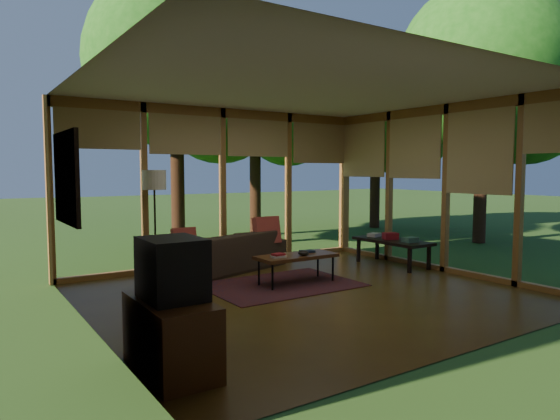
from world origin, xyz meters
TOP-DOWN VIEW (x-y plane):
  - floor at (0.00, 0.00)m, footprint 5.50×5.50m
  - ceiling at (0.00, 0.00)m, footprint 5.50×5.50m
  - wall_left at (-2.75, 0.00)m, footprint 0.04×5.00m
  - wall_front at (0.00, -2.50)m, footprint 5.50×0.04m
  - window_wall_back at (0.00, 2.50)m, footprint 5.50×0.12m
  - window_wall_right at (2.75, 0.00)m, footprint 0.12×5.00m
  - exterior_lawn at (8.00, 8.00)m, footprint 40.00×40.00m
  - tree_nw at (-0.01, 4.57)m, footprint 3.61×3.61m
  - tree_ne at (2.50, 5.71)m, footprint 3.36×3.36m
  - tree_se at (6.01, 1.70)m, footprint 3.75×3.75m
  - tree_far at (6.12, 5.24)m, footprint 3.35×3.35m
  - rug at (-0.02, 0.65)m, footprint 2.13×1.51m
  - sofa at (-0.20, 2.00)m, footprint 2.31×1.47m
  - pillow_left at (-0.95, 1.95)m, footprint 0.37×0.20m
  - pillow_right at (0.55, 1.95)m, footprint 0.46×0.25m
  - ct_book_lower at (-0.13, 0.55)m, footprint 0.21×0.17m
  - ct_book_upper at (-0.13, 0.55)m, footprint 0.18×0.14m
  - ct_book_side at (0.47, 0.68)m, footprint 0.22×0.18m
  - ct_bowl at (0.27, 0.50)m, footprint 0.16×0.16m
  - media_cabinet at (-2.47, -1.43)m, footprint 0.50×1.00m
  - television at (-2.45, -1.43)m, footprint 0.45×0.55m
  - console_book_a at (2.40, 0.41)m, footprint 0.24×0.18m
  - console_book_b at (2.40, 0.86)m, footprint 0.29×0.26m
  - console_book_c at (2.40, 1.26)m, footprint 0.26×0.22m
  - floor_lamp at (-1.32, 2.19)m, footprint 0.36×0.36m
  - coffee_table at (0.22, 0.60)m, footprint 1.20×0.50m
  - side_console at (2.40, 0.81)m, footprint 0.60×1.40m
  - wall_painting at (-2.71, 1.40)m, footprint 0.06×1.35m

SIDE VIEW (x-z plane):
  - exterior_lawn at x=8.00m, z-range -0.01..-0.01m
  - floor at x=0.00m, z-range 0.00..0.00m
  - rug at x=-0.02m, z-range 0.00..0.01m
  - media_cabinet at x=-2.47m, z-range 0.00..0.60m
  - sofa at x=-0.20m, z-range 0.00..0.63m
  - coffee_table at x=0.22m, z-range 0.18..0.60m
  - side_console at x=2.40m, z-range 0.18..0.64m
  - ct_book_lower at x=-0.13m, z-range 0.42..0.45m
  - ct_book_side at x=0.47m, z-range 0.42..0.46m
  - ct_bowl at x=0.27m, z-range 0.42..0.50m
  - ct_book_upper at x=-0.13m, z-range 0.45..0.48m
  - console_book_c at x=2.40m, z-range 0.45..0.52m
  - console_book_a at x=2.40m, z-range 0.45..0.54m
  - console_book_b at x=2.40m, z-range 0.46..0.57m
  - pillow_left at x=-0.95m, z-range 0.37..0.76m
  - pillow_right at x=0.55m, z-range 0.37..0.85m
  - television at x=-2.45m, z-range 0.60..1.10m
  - wall_left at x=-2.75m, z-range 0.00..2.70m
  - wall_front at x=0.00m, z-range 0.00..2.70m
  - window_wall_back at x=0.00m, z-range 0.00..2.70m
  - window_wall_right at x=2.75m, z-range 0.00..2.70m
  - floor_lamp at x=-1.32m, z-range 0.58..2.23m
  - wall_painting at x=-2.71m, z-range 0.98..2.12m
  - ceiling at x=0.00m, z-range 2.70..2.70m
  - tree_far at x=6.12m, z-range 0.82..5.82m
  - tree_ne at x=2.50m, z-range 1.01..6.41m
  - tree_nw at x=-0.01m, z-range 1.02..6.70m
  - tree_se at x=6.01m, z-range 1.01..6.81m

